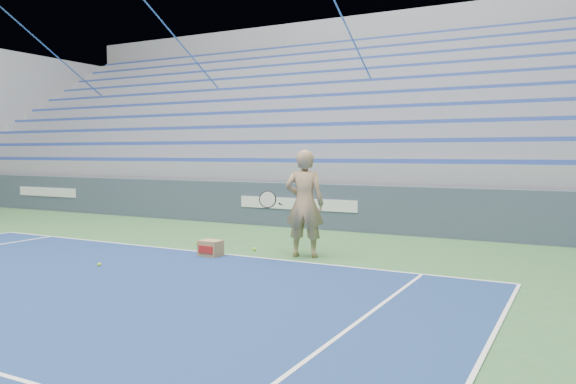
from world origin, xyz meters
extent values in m
cube|color=white|center=(0.00, 11.88, 0.01)|extent=(10.97, 0.05, 0.00)
cube|color=#394557|center=(0.00, 15.88, 0.55)|extent=(30.00, 0.30, 1.10)
cube|color=white|center=(-9.00, 15.72, 0.60)|extent=(2.60, 0.02, 0.28)
cube|color=white|center=(0.00, 15.72, 0.60)|extent=(3.20, 0.02, 0.28)
cube|color=gray|center=(0.00, 20.43, 0.55)|extent=(30.00, 8.50, 1.10)
cube|color=gray|center=(0.00, 20.43, 1.35)|extent=(30.00, 8.50, 0.50)
cube|color=#2A4398|center=(0.00, 16.56, 1.66)|extent=(29.60, 0.42, 0.11)
cube|color=gray|center=(0.00, 20.86, 1.85)|extent=(30.00, 7.65, 0.50)
cube|color=#2A4398|center=(0.00, 17.41, 2.16)|extent=(29.60, 0.42, 0.11)
cube|color=gray|center=(0.00, 21.28, 2.35)|extent=(30.00, 6.80, 0.50)
cube|color=#2A4398|center=(0.00, 18.26, 2.66)|extent=(29.60, 0.42, 0.11)
cube|color=gray|center=(0.00, 21.71, 2.85)|extent=(30.00, 5.95, 0.50)
cube|color=#2A4398|center=(0.00, 19.11, 3.16)|extent=(29.60, 0.42, 0.11)
cube|color=gray|center=(0.00, 22.13, 3.35)|extent=(30.00, 5.10, 0.50)
cube|color=#2A4398|center=(0.00, 19.96, 3.66)|extent=(29.60, 0.42, 0.11)
cube|color=gray|center=(0.00, 22.56, 3.85)|extent=(30.00, 4.25, 0.50)
cube|color=#2A4398|center=(0.00, 20.81, 4.15)|extent=(29.60, 0.42, 0.11)
cube|color=gray|center=(0.00, 22.98, 4.35)|extent=(30.00, 3.40, 0.50)
cube|color=#2A4398|center=(0.00, 21.66, 4.65)|extent=(29.60, 0.42, 0.11)
cube|color=gray|center=(0.00, 23.41, 4.85)|extent=(30.00, 2.55, 0.50)
cube|color=#2A4398|center=(0.00, 22.51, 5.15)|extent=(29.60, 0.42, 0.11)
cube|color=gray|center=(0.00, 23.84, 5.35)|extent=(30.00, 1.70, 0.50)
cube|color=#2A4398|center=(0.00, 23.36, 5.65)|extent=(29.60, 0.42, 0.11)
cube|color=gray|center=(0.00, 24.26, 5.85)|extent=(30.00, 0.85, 0.50)
cube|color=#2A4398|center=(0.00, 24.21, 6.15)|extent=(29.60, 0.42, 0.11)
cube|color=gray|center=(-15.15, 20.43, 3.05)|extent=(0.30, 8.80, 6.10)
cube|color=gray|center=(0.00, 24.98, 3.65)|extent=(31.00, 0.40, 7.30)
cylinder|color=#356BBA|center=(-12.00, 20.43, 4.60)|extent=(0.05, 8.53, 5.04)
cylinder|color=#356BBA|center=(-6.00, 20.43, 4.60)|extent=(0.05, 8.53, 5.04)
cylinder|color=#356BBA|center=(0.00, 20.43, 4.60)|extent=(0.05, 8.53, 5.04)
imported|color=tan|center=(1.87, 12.39, 0.96)|extent=(0.78, 0.60, 1.91)
cylinder|color=black|center=(1.52, 12.14, 0.95)|extent=(0.12, 0.27, 0.08)
cylinder|color=beige|center=(1.42, 11.86, 1.05)|extent=(0.29, 0.16, 0.28)
torus|color=black|center=(1.42, 11.86, 1.05)|extent=(0.31, 0.18, 0.30)
cube|color=#9F7B4D|center=(0.37, 11.63, 0.15)|extent=(0.40, 0.31, 0.29)
cube|color=#B21E19|center=(0.37, 11.48, 0.15)|extent=(0.31, 0.03, 0.13)
sphere|color=#ADE22E|center=(-0.62, 12.54, 0.03)|extent=(0.07, 0.07, 0.07)
sphere|color=#ADE22E|center=(-0.11, 12.26, 0.03)|extent=(0.07, 0.07, 0.07)
sphere|color=#ADE22E|center=(0.77, 12.48, 0.03)|extent=(0.07, 0.07, 0.07)
sphere|color=#ADE22E|center=(-0.70, 10.04, 0.03)|extent=(0.07, 0.07, 0.07)
camera|label=1|loc=(6.25, 3.51, 1.85)|focal=35.00mm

